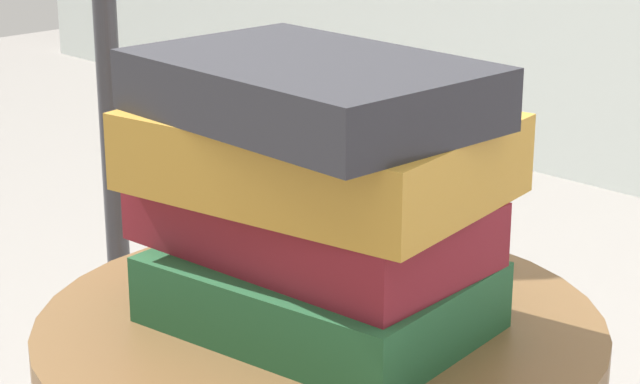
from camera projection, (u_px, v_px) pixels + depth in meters
name	position (u px, v px, depth m)	size (l,w,h in m)	color
book_forest	(320.00, 292.00, 0.95)	(0.25, 0.18, 0.06)	#1E512D
book_maroon	(314.00, 220.00, 0.95)	(0.28, 0.16, 0.05)	maroon
book_ochre	(319.00, 152.00, 0.93)	(0.28, 0.20, 0.06)	#B7842D
book_charcoal	(311.00, 89.00, 0.90)	(0.27, 0.18, 0.05)	#28282D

